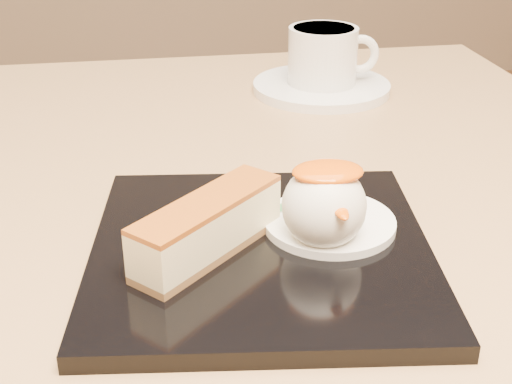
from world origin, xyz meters
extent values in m
cube|color=brown|center=(0.00, 0.00, 0.70)|extent=(0.80, 0.80, 0.04)
cube|color=black|center=(0.04, -0.10, 0.73)|extent=(0.25, 0.25, 0.01)
cube|color=brown|center=(0.00, -0.10, 0.73)|extent=(0.10, 0.10, 0.01)
cube|color=#FFEBA6|center=(0.00, -0.10, 0.75)|extent=(0.10, 0.10, 0.03)
cube|color=#8D3B0F|center=(0.00, -0.10, 0.77)|extent=(0.10, 0.10, 0.00)
cylinder|color=white|center=(0.09, -0.08, 0.73)|extent=(0.09, 0.09, 0.01)
sphere|color=white|center=(0.08, -0.10, 0.76)|extent=(0.05, 0.05, 0.05)
ellipsoid|color=#E05507|center=(0.08, -0.10, 0.78)|extent=(0.05, 0.03, 0.01)
ellipsoid|color=green|center=(0.06, -0.06, 0.74)|extent=(0.02, 0.02, 0.00)
ellipsoid|color=green|center=(0.07, -0.06, 0.74)|extent=(0.02, 0.02, 0.00)
ellipsoid|color=green|center=(0.05, -0.05, 0.74)|extent=(0.01, 0.02, 0.00)
cylinder|color=white|center=(0.16, 0.24, 0.72)|extent=(0.15, 0.15, 0.01)
cylinder|color=white|center=(0.16, 0.24, 0.76)|extent=(0.07, 0.07, 0.06)
cylinder|color=black|center=(0.16, 0.24, 0.79)|extent=(0.07, 0.07, 0.00)
torus|color=white|center=(0.20, 0.23, 0.76)|extent=(0.04, 0.01, 0.04)
camera|label=1|loc=(-0.03, -0.49, 0.97)|focal=50.00mm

